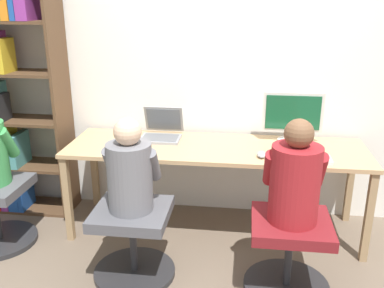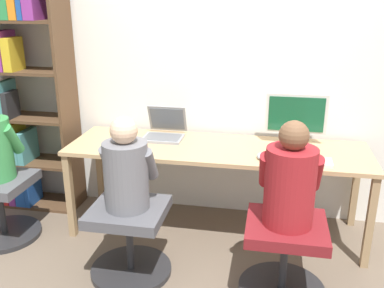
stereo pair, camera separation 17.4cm
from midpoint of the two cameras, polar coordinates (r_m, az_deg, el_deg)
ground_plane at (r=3.23m, az=3.86°, el=-14.27°), size 14.00×14.00×0.00m
wall_back at (r=3.46m, az=5.91°, el=11.14°), size 10.00×0.05×2.60m
desk at (r=3.23m, az=4.86°, el=-1.43°), size 2.24×0.67×0.70m
desktop_monitor at (r=3.34m, az=15.14°, el=3.21°), size 0.45×0.21×0.38m
laptop at (r=3.40m, az=-2.25°, el=1.67°), size 0.31×0.32×0.24m
keyboard at (r=3.01m, az=15.95°, el=-2.17°), size 0.41×0.15×0.03m
computer_mouse_by_keyboard at (r=3.02m, az=10.89°, el=-1.59°), size 0.06×0.11×0.04m
office_chair_left at (r=2.78m, az=14.01°, el=-14.10°), size 0.54×0.54×0.49m
office_chair_right at (r=2.90m, az=-6.59°, el=-12.17°), size 0.54×0.54×0.49m
person_at_monitor at (r=2.56m, az=14.88°, el=-4.80°), size 0.36×0.32×0.63m
person_at_laptop at (r=2.69m, az=-6.95°, el=-3.43°), size 0.35×0.30×0.60m
bookshelf at (r=3.82m, az=-21.44°, el=6.61°), size 0.76×0.33×2.00m
office_chair_side at (r=3.56m, az=-22.91°, el=-7.43°), size 0.54×0.54×0.49m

